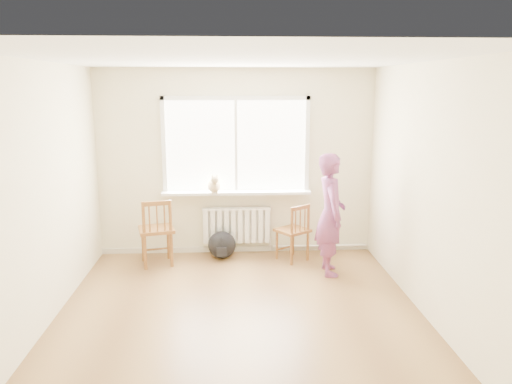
{
  "coord_description": "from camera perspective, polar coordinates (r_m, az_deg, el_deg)",
  "views": [
    {
      "loc": [
        -0.1,
        -4.94,
        2.45
      ],
      "look_at": [
        0.23,
        1.2,
        1.14
      ],
      "focal_mm": 35.0,
      "sensor_mm": 36.0,
      "label": 1
    }
  ],
  "objects": [
    {
      "name": "floor",
      "position": [
        5.52,
        -1.81,
        -14.32
      ],
      "size": [
        4.5,
        4.5,
        0.0
      ],
      "primitive_type": "plane",
      "color": "olive",
      "rests_on": "ground"
    },
    {
      "name": "windowsill",
      "position": [
        7.24,
        -2.25,
        -0.06
      ],
      "size": [
        2.15,
        0.22,
        0.04
      ],
      "primitive_type": "cube",
      "color": "white",
      "rests_on": "back_wall"
    },
    {
      "name": "ceiling",
      "position": [
        4.95,
        -2.02,
        14.95
      ],
      "size": [
        4.5,
        4.5,
        0.0
      ],
      "primitive_type": "plane",
      "rotation": [
        3.14,
        0.0,
        0.0
      ],
      "color": "white",
      "rests_on": "back_wall"
    },
    {
      "name": "back_wall",
      "position": [
        7.27,
        -2.29,
        3.36
      ],
      "size": [
        4.0,
        0.01,
        2.7
      ],
      "primitive_type": "cube",
      "color": "beige",
      "rests_on": "ground"
    },
    {
      "name": "heating_pipe",
      "position": [
        7.63,
        7.28,
        -6.12
      ],
      "size": [
        1.4,
        0.04,
        0.04
      ],
      "primitive_type": "cylinder",
      "rotation": [
        0.0,
        1.57,
        0.0
      ],
      "color": "silver",
      "rests_on": "back_wall"
    },
    {
      "name": "person",
      "position": [
        6.59,
        8.51,
        -2.53
      ],
      "size": [
        0.39,
        0.59,
        1.61
      ],
      "primitive_type": "imported",
      "rotation": [
        0.0,
        0.0,
        1.58
      ],
      "color": "#CE4471",
      "rests_on": "floor"
    },
    {
      "name": "chair_right",
      "position": [
        7.09,
        4.44,
        -4.63
      ],
      "size": [
        0.56,
        0.55,
        0.83
      ],
      "rotation": [
        0.0,
        0.0,
        3.75
      ],
      "color": "#98632C",
      "rests_on": "floor"
    },
    {
      "name": "backpack",
      "position": [
        7.25,
        -3.92,
        -6.05
      ],
      "size": [
        0.45,
        0.37,
        0.4
      ],
      "primitive_type": "ellipsoid",
      "rotation": [
        0.0,
        0.0,
        -0.18
      ],
      "color": "black",
      "rests_on": "floor"
    },
    {
      "name": "radiator",
      "position": [
        7.38,
        -2.22,
        -3.76
      ],
      "size": [
        1.0,
        0.12,
        0.55
      ],
      "color": "white",
      "rests_on": "back_wall"
    },
    {
      "name": "chair_left",
      "position": [
        7.02,
        -11.28,
        -4.52
      ],
      "size": [
        0.56,
        0.54,
        0.94
      ],
      "rotation": [
        0.0,
        0.0,
        3.38
      ],
      "color": "#98632C",
      "rests_on": "floor"
    },
    {
      "name": "cat",
      "position": [
        7.13,
        -4.82,
        0.84
      ],
      "size": [
        0.22,
        0.43,
        0.29
      ],
      "rotation": [
        0.0,
        0.0,
        0.13
      ],
      "color": "beige",
      "rests_on": "windowsill"
    },
    {
      "name": "window",
      "position": [
        7.21,
        -2.31,
        5.78
      ],
      "size": [
        2.12,
        0.05,
        1.42
      ],
      "color": "white",
      "rests_on": "back_wall"
    },
    {
      "name": "baseboard",
      "position": [
        7.57,
        -2.2,
        -6.51
      ],
      "size": [
        4.0,
        0.03,
        0.08
      ],
      "primitive_type": "cube",
      "color": "beige",
      "rests_on": "ground"
    }
  ]
}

